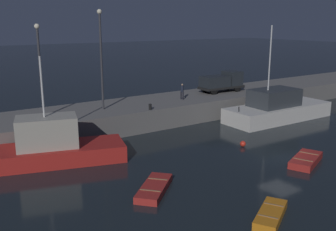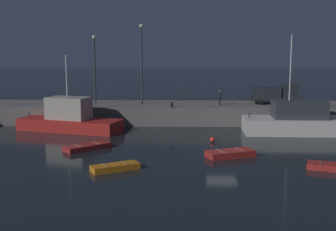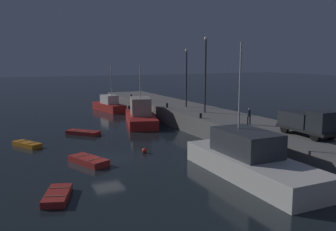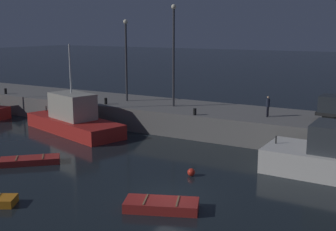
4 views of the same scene
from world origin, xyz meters
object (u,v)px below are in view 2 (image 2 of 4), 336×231
Objects in this scene: lamp_post_west at (95,64)px; utility_truck at (276,93)px; rowboat_white_mid at (230,154)px; dockworker at (220,97)px; bollard_east at (172,105)px; bollard_west at (86,104)px; fishing_boat_orange at (70,119)px; dinghy_red_small at (87,147)px; mooring_buoy_near at (213,140)px; rowboat_blue_far at (331,167)px; lamp_post_east at (142,58)px; dinghy_orange_near at (115,167)px; fishing_boat_white at (304,121)px.

utility_truck is at bearing 0.66° from lamp_post_west.
rowboat_white_mid is 16.19m from dockworker.
utility_truck is 9.97× the size of bollard_east.
bollard_west is at bearing 135.58° from rowboat_white_mid.
fishing_boat_orange is at bearing -161.51° from dockworker.
mooring_buoy_near is at bearing 16.72° from dinghy_red_small.
dockworker is 5.90m from bollard_east.
fishing_boat_orange reaches higher than bollard_east.
dinghy_red_small is at bearing 162.88° from rowboat_blue_far.
bollard_east reaches higher than dinghy_red_small.
rowboat_blue_far is at bearing -39.95° from bollard_west.
dinghy_orange_near is at bearing -90.08° from lamp_post_east.
lamp_post_west reaches higher than fishing_boat_orange.
rowboat_blue_far is 25.80m from lamp_post_east.
dinghy_orange_near is 26.24m from utility_truck.
lamp_post_east reaches higher than dinghy_red_small.
utility_truck reaches higher than bollard_west.
fishing_boat_white is 13.80m from bollard_east.
utility_truck reaches higher than mooring_buoy_near.
lamp_post_east is 8.08m from bollard_west.
fishing_boat_white reaches higher than fishing_boat_orange.
fishing_boat_white is 23.72m from fishing_boat_orange.
dinghy_orange_near is 18.17m from bollard_east.
rowboat_blue_far is (6.59, -3.47, -0.04)m from rowboat_white_mid.
dockworker is (8.91, 20.02, 2.79)m from dinghy_orange_near.
rowboat_white_mid is 6.71× the size of bollard_west.
fishing_boat_white is 23.84m from lamp_post_west.
rowboat_white_mid is at bearing -10.46° from dinghy_red_small.
dockworker is (-6.07, 19.42, 2.79)m from rowboat_blue_far.
lamp_post_east is at bearing 123.88° from mooring_buoy_near.
rowboat_white_mid reaches higher than mooring_buoy_near.
lamp_post_west reaches higher than dinghy_red_small.
dinghy_orange_near is 19.25m from bollard_west.
utility_truck is at bearing 53.80° from dinghy_orange_near.
dinghy_orange_near is (6.95, -14.71, -0.99)m from fishing_boat_orange.
lamp_post_west is at bearing 160.93° from bollard_east.
utility_truck is (18.68, 14.80, 3.06)m from dinghy_red_small.
lamp_post_west is at bearing 129.57° from rowboat_white_mid.
dinghy_red_small is at bearing 169.54° from rowboat_white_mid.
lamp_post_west is at bearing 98.33° from dinghy_red_small.
dinghy_orange_near is 0.38× the size of lamp_post_east.
dinghy_orange_near and rowboat_blue_far have the same top height.
lamp_post_west is 5.05m from bollard_west.
utility_truck reaches higher than dockworker.
bollard_west is (-21.38, -2.86, -0.92)m from utility_truck.
lamp_post_east is (-14.95, 19.80, 7.07)m from rowboat_blue_far.
mooring_buoy_near is 0.06× the size of lamp_post_west.
lamp_post_west reaches higher than fishing_boat_white.
rowboat_white_mid is at bearing 25.86° from dinghy_orange_near.
rowboat_blue_far is at bearing -52.93° from lamp_post_east.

